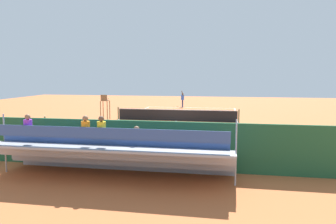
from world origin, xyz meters
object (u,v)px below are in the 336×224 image
(courtside_bench, at_px, (171,152))
(equipment_bag, at_px, (138,160))
(umpire_chair, at_px, (105,104))
(tennis_ball_near, at_px, (171,110))
(line_judge, at_px, (42,136))
(tennis_racket, at_px, (179,107))
(tennis_net, at_px, (177,115))
(bleacher_stand, at_px, (112,153))
(tennis_player, at_px, (183,98))

(courtside_bench, distance_m, equipment_bag, 1.50)
(umpire_chair, height_order, equipment_bag, umpire_chair)
(umpire_chair, distance_m, tennis_ball_near, 9.31)
(umpire_chair, xyz_separation_m, line_judge, (-1.78, 12.70, -0.30))
(umpire_chair, distance_m, tennis_racket, 12.83)
(equipment_bag, bearing_deg, umpire_chair, -63.46)
(courtside_bench, xyz_separation_m, tennis_racket, (3.29, -24.86, -0.54))
(tennis_net, height_order, umpire_chair, umpire_chair)
(bleacher_stand, relative_size, equipment_bag, 10.07)
(tennis_net, xyz_separation_m, tennis_player, (1.06, -11.41, 0.51))
(tennis_player, bearing_deg, tennis_racket, -22.31)
(tennis_racket, relative_size, line_judge, 0.27)
(tennis_net, bearing_deg, tennis_ball_near, -76.69)
(tennis_net, bearing_deg, line_judge, 71.16)
(bleacher_stand, bearing_deg, tennis_ball_near, -85.65)
(umpire_chair, relative_size, tennis_racket, 4.06)
(bleacher_stand, bearing_deg, courtside_bench, -131.92)
(tennis_net, distance_m, tennis_player, 11.48)
(bleacher_stand, distance_m, tennis_racket, 27.03)
(tennis_player, distance_m, tennis_ball_near, 3.76)
(bleacher_stand, distance_m, line_judge, 4.96)
(tennis_racket, bearing_deg, umpire_chair, 68.35)
(tennis_player, xyz_separation_m, tennis_racket, (0.43, -0.18, -1.00))
(umpire_chair, xyz_separation_m, equipment_bag, (-6.56, 13.13, -1.13))
(equipment_bag, distance_m, line_judge, 4.87)
(bleacher_stand, relative_size, courtside_bench, 5.03)
(tennis_net, height_order, tennis_ball_near, tennis_net)
(equipment_bag, height_order, tennis_player, tennis_player)
(bleacher_stand, bearing_deg, tennis_player, -87.94)
(tennis_net, bearing_deg, bleacher_stand, 89.65)
(equipment_bag, relative_size, tennis_ball_near, 13.64)
(tennis_ball_near, distance_m, line_judge, 21.02)
(courtside_bench, distance_m, tennis_racket, 25.09)
(bleacher_stand, bearing_deg, umpire_chair, -68.00)
(umpire_chair, bearing_deg, courtside_bench, 121.60)
(courtside_bench, bearing_deg, tennis_player, -83.39)
(bleacher_stand, distance_m, tennis_player, 26.81)
(courtside_bench, height_order, line_judge, line_judge)
(tennis_ball_near, bearing_deg, umpire_chair, 61.95)
(line_judge, bearing_deg, tennis_ball_near, -97.01)
(tennis_net, height_order, line_judge, line_judge)
(equipment_bag, xyz_separation_m, tennis_ball_near, (2.22, -21.27, -0.15))
(tennis_ball_near, bearing_deg, line_judge, 82.99)
(courtside_bench, xyz_separation_m, tennis_player, (2.86, -24.69, 0.46))
(bleacher_stand, relative_size, tennis_player, 4.70)
(umpire_chair, bearing_deg, equipment_bag, 116.54)
(bleacher_stand, distance_m, courtside_bench, 2.86)
(tennis_net, height_order, courtside_bench, tennis_net)
(umpire_chair, relative_size, courtside_bench, 1.19)
(tennis_player, bearing_deg, bleacher_stand, 92.06)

